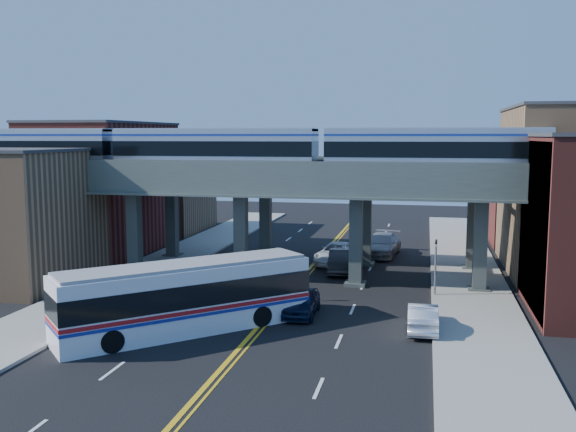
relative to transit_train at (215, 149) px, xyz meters
name	(u,v)px	position (x,y,z in m)	size (l,w,h in m)	color
ground	(269,314)	(5.78, -8.00, -9.12)	(120.00, 120.00, 0.00)	black
sidewalk_west	(153,268)	(-5.72, 2.00, -9.04)	(5.00, 70.00, 0.16)	gray
sidewalk_east	(469,283)	(17.28, 2.00, -9.04)	(5.00, 70.00, 0.16)	gray
building_west_a	(19,218)	(-12.72, -4.00, -4.62)	(8.00, 10.00, 9.00)	#96704D
building_west_b	(105,189)	(-12.72, 8.00, -3.62)	(8.00, 14.00, 11.00)	maroon
building_west_c	(165,193)	(-12.72, 21.00, -5.12)	(8.00, 10.00, 8.00)	#96704D
building_east_b	(565,191)	(24.28, 8.00, -3.12)	(8.00, 14.00, 12.00)	#96704D
building_east_c	(535,195)	(24.28, 21.00, -4.62)	(8.00, 10.00, 9.00)	maroon
mural_panel	(533,229)	(20.33, -4.00, -4.37)	(0.10, 9.50, 9.50)	#2AB0B9
elevated_viaduct_near	(297,189)	(5.78, 0.00, -2.65)	(52.00, 3.60, 7.40)	#3B4441
elevated_viaduct_far	(315,182)	(5.78, 7.00, -2.65)	(52.00, 3.60, 7.40)	#3B4441
transit_train	(215,149)	(0.00, 0.00, 0.00)	(43.51, 2.72, 3.17)	black
stop_sign	(286,273)	(6.08, -5.00, -7.36)	(0.76, 0.09, 2.63)	slate
traffic_signal	(436,261)	(14.98, -2.00, -6.82)	(0.15, 0.18, 4.10)	slate
transit_bus	(186,298)	(2.32, -11.97, -7.36)	(11.64, 11.34, 3.43)	white
car_lane_a	(301,302)	(7.58, -7.76, -8.37)	(1.77, 4.39, 1.50)	#0D1932
car_lane_b	(341,262)	(8.26, 3.95, -8.30)	(1.73, 4.95, 1.63)	#2E2E30
car_lane_c	(337,253)	(7.58, 7.11, -8.30)	(2.71, 5.88, 1.63)	white
car_lane_d	(382,245)	(10.75, 11.41, -8.20)	(2.56, 6.30, 1.83)	#9A999E
car_parked_curb	(423,317)	(14.28, -9.30, -8.40)	(1.52, 4.36, 1.44)	silver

